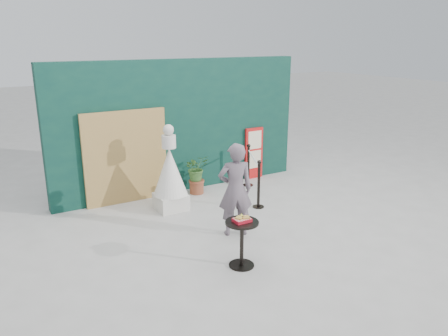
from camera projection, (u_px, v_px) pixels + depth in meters
ground at (258, 238)px, 7.80m from camera, size 60.00×60.00×0.00m
back_wall at (181, 126)px, 9.98m from camera, size 6.00×0.30×3.00m
bamboo_fence at (126, 157)px, 9.27m from camera, size 1.80×0.08×2.00m
woman at (235, 190)px, 7.74m from camera, size 0.72×0.59×1.70m
menu_board at (254, 153)px, 10.98m from camera, size 0.50×0.07×1.30m
statue at (170, 176)px, 8.93m from camera, size 0.70×0.70×1.79m
cafe_table at (242, 237)px, 6.72m from camera, size 0.52×0.52×0.75m
food_basket at (242, 219)px, 6.64m from camera, size 0.26×0.19×0.11m
planter at (196, 171)px, 9.92m from camera, size 0.53×0.46×0.90m
stanchion_barrier at (253, 175)px, 9.77m from camera, size 0.84×1.54×1.03m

